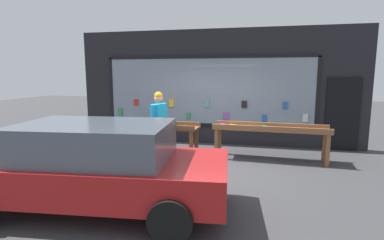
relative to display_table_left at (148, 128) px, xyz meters
name	(u,v)px	position (x,y,z in m)	size (l,w,h in m)	color
ground_plane	(200,165)	(1.65, -0.83, -0.70)	(40.00, 40.00, 0.00)	#38383A
shopfront_facade	(216,88)	(1.68, 1.56, 1.05)	(8.84, 0.29, 3.54)	black
display_table_left	(148,128)	(0.00, 0.00, 0.00)	(2.90, 0.82, 0.87)	brown
display_table_right	(270,131)	(3.30, 0.00, 0.04)	(2.90, 0.79, 0.92)	brown
person_browsing	(159,120)	(0.52, -0.54, 0.33)	(0.30, 0.67, 1.74)	#2D334C
small_dog	(138,149)	(-0.01, -0.70, -0.43)	(0.29, 0.54, 0.39)	#99724C
parked_car	(96,164)	(0.48, -3.53, 0.04)	(4.37, 2.25, 1.41)	#A51919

